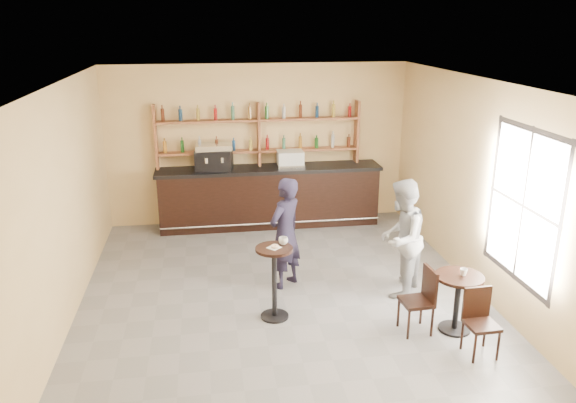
{
  "coord_description": "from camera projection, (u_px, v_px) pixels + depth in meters",
  "views": [
    {
      "loc": [
        -1.06,
        -7.57,
        4.01
      ],
      "look_at": [
        0.2,
        0.8,
        1.25
      ],
      "focal_mm": 35.0,
      "sensor_mm": 36.0,
      "label": 1
    }
  ],
  "objects": [
    {
      "name": "cup_pedestal",
      "position": [
        283.0,
        241.0,
        7.7
      ],
      "size": [
        0.15,
        0.15,
        0.1
      ],
      "primitive_type": "imported",
      "rotation": [
        0.0,
        0.0,
        0.15
      ],
      "color": "white",
      "rests_on": "pedestal_table"
    },
    {
      "name": "donut",
      "position": [
        275.0,
        246.0,
        7.59
      ],
      "size": [
        0.13,
        0.13,
        0.04
      ],
      "primitive_type": "torus",
      "rotation": [
        0.0,
        0.0,
        0.17
      ],
      "color": "#D2864D",
      "rests_on": "napkin"
    },
    {
      "name": "window_frame",
      "position": [
        523.0,
        206.0,
        7.28
      ],
      "size": [
        0.04,
        1.7,
        2.1
      ],
      "primitive_type": null,
      "color": "black",
      "rests_on": "wall_right"
    },
    {
      "name": "espresso_machine",
      "position": [
        214.0,
        157.0,
        10.9
      ],
      "size": [
        0.76,
        0.56,
        0.5
      ],
      "primitive_type": null,
      "rotation": [
        0.0,
        0.0,
        -0.17
      ],
      "color": "black",
      "rests_on": "bar_counter"
    },
    {
      "name": "pedestal_table",
      "position": [
        274.0,
        283.0,
        7.77
      ],
      "size": [
        0.55,
        0.55,
        1.06
      ],
      "primitive_type": null,
      "rotation": [
        0.0,
        0.0,
        -0.06
      ],
      "color": "black",
      "rests_on": "floor"
    },
    {
      "name": "wall_right",
      "position": [
        480.0,
        187.0,
        8.44
      ],
      "size": [
        0.0,
        7.0,
        7.0
      ],
      "primitive_type": "plane",
      "rotation": [
        1.57,
        0.0,
        -1.57
      ],
      "color": "#E2BE80",
      "rests_on": "floor"
    },
    {
      "name": "wall_back",
      "position": [
        258.0,
        144.0,
        11.31
      ],
      "size": [
        7.0,
        0.0,
        7.0
      ],
      "primitive_type": "plane",
      "rotation": [
        1.57,
        0.0,
        0.0
      ],
      "color": "#E2BE80",
      "rests_on": "floor"
    },
    {
      "name": "bar_counter",
      "position": [
        269.0,
        196.0,
        11.31
      ],
      "size": [
        4.46,
        0.87,
        1.21
      ],
      "primitive_type": null,
      "color": "black",
      "rests_on": "floor"
    },
    {
      "name": "cup_cafe",
      "position": [
        464.0,
        272.0,
        7.35
      ],
      "size": [
        0.13,
        0.13,
        0.09
      ],
      "primitive_type": "imported",
      "rotation": [
        0.0,
        0.0,
        -0.36
      ],
      "color": "white",
      "rests_on": "cafe_table"
    },
    {
      "name": "ceiling",
      "position": [
        282.0,
        82.0,
        7.52
      ],
      "size": [
        7.0,
        7.0,
        0.0
      ],
      "primitive_type": "plane",
      "rotation": [
        3.14,
        0.0,
        0.0
      ],
      "color": "white",
      "rests_on": "wall_back"
    },
    {
      "name": "cafe_table",
      "position": [
        457.0,
        303.0,
        7.48
      ],
      "size": [
        0.8,
        0.8,
        0.81
      ],
      "primitive_type": null,
      "rotation": [
        0.0,
        0.0,
        0.29
      ],
      "color": "black",
      "rests_on": "floor"
    },
    {
      "name": "liquor_bottles",
      "position": [
        259.0,
        127.0,
        11.07
      ],
      "size": [
        3.68,
        0.1,
        1.0
      ],
      "primitive_type": null,
      "color": "#8C5919",
      "rests_on": "shelf_unit"
    },
    {
      "name": "window_pane",
      "position": [
        523.0,
        206.0,
        7.28
      ],
      "size": [
        0.0,
        2.0,
        2.0
      ],
      "primitive_type": "plane",
      "rotation": [
        1.57,
        0.0,
        -1.57
      ],
      "color": "white",
      "rests_on": "wall_right"
    },
    {
      "name": "shelf_unit",
      "position": [
        259.0,
        135.0,
        11.12
      ],
      "size": [
        4.0,
        0.26,
        1.4
      ],
      "primitive_type": null,
      "color": "brown",
      "rests_on": "wall_back"
    },
    {
      "name": "man_main",
      "position": [
        285.0,
        233.0,
        8.62
      ],
      "size": [
        0.76,
        0.74,
        1.76
      ],
      "primitive_type": "imported",
      "rotation": [
        0.0,
        0.0,
        3.89
      ],
      "color": "black",
      "rests_on": "floor"
    },
    {
      "name": "wall_left",
      "position": [
        63.0,
        206.0,
        7.59
      ],
      "size": [
        0.0,
        7.0,
        7.0
      ],
      "primitive_type": "plane",
      "rotation": [
        1.57,
        0.0,
        1.57
      ],
      "color": "#E2BE80",
      "rests_on": "floor"
    },
    {
      "name": "chair_west",
      "position": [
        416.0,
        301.0,
        7.43
      ],
      "size": [
        0.42,
        0.42,
        0.91
      ],
      "primitive_type": null,
      "rotation": [
        0.0,
        0.0,
        -1.51
      ],
      "color": "black",
      "rests_on": "floor"
    },
    {
      "name": "pastry_case",
      "position": [
        290.0,
        159.0,
        11.14
      ],
      "size": [
        0.55,
        0.44,
        0.32
      ],
      "primitive_type": null,
      "rotation": [
        0.0,
        0.0,
        -0.04
      ],
      "color": "silver",
      "rests_on": "bar_counter"
    },
    {
      "name": "chair_south",
      "position": [
        482.0,
        324.0,
        6.91
      ],
      "size": [
        0.39,
        0.39,
        0.86
      ],
      "primitive_type": null,
      "rotation": [
        0.0,
        0.0,
        0.05
      ],
      "color": "black",
      "rests_on": "floor"
    },
    {
      "name": "napkin",
      "position": [
        274.0,
        248.0,
        7.6
      ],
      "size": [
        0.22,
        0.22,
        0.0
      ],
      "primitive_type": "cube",
      "rotation": [
        0.0,
        0.0,
        0.74
      ],
      "color": "white",
      "rests_on": "pedestal_table"
    },
    {
      "name": "floor",
      "position": [
        283.0,
        296.0,
        8.51
      ],
      "size": [
        7.0,
        7.0,
        0.0
      ],
      "primitive_type": "plane",
      "color": "slate",
      "rests_on": "ground"
    },
    {
      "name": "wall_front",
      "position": [
        340.0,
        319.0,
        4.73
      ],
      "size": [
        7.0,
        0.0,
        7.0
      ],
      "primitive_type": "plane",
      "rotation": [
        -1.57,
        0.0,
        0.0
      ],
      "color": "#E2BE80",
      "rests_on": "floor"
    },
    {
      "name": "patron_second",
      "position": [
        401.0,
        238.0,
        8.36
      ],
      "size": [
        1.07,
        1.11,
        1.8
      ],
      "primitive_type": "imported",
      "rotation": [
        0.0,
        0.0,
        -2.2
      ],
      "color": "gray",
      "rests_on": "floor"
    }
  ]
}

